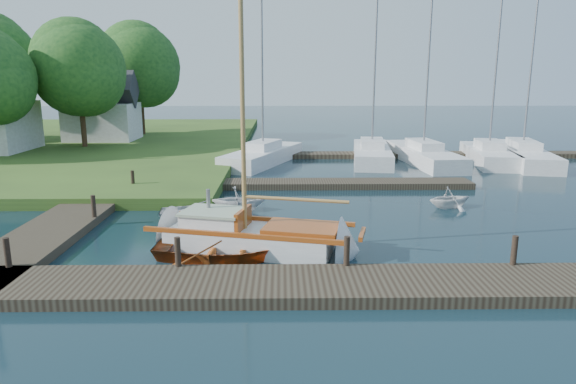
{
  "coord_description": "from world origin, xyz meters",
  "views": [
    {
      "loc": [
        -0.25,
        -17.98,
        5.22
      ],
      "look_at": [
        0.0,
        0.0,
        1.2
      ],
      "focal_mm": 32.0,
      "sensor_mm": 36.0,
      "label": 1
    }
  ],
  "objects_px": {
    "sailboat": "(256,239)",
    "dinghy": "(222,245)",
    "mooring_post_3": "(514,250)",
    "tree_3": "(79,69)",
    "tender_d": "(450,196)",
    "marina_boat_4": "(489,154)",
    "tender_a": "(206,209)",
    "house_c": "(102,113)",
    "mooring_post_4": "(94,206)",
    "marina_boat_5": "(522,153)",
    "marina_boat_3": "(423,154)",
    "mooring_post_1": "(178,252)",
    "tree_7": "(139,65)",
    "marina_boat_2": "(372,152)",
    "tender_b": "(238,197)",
    "marina_boat_0": "(263,155)",
    "mooring_post_5": "(133,179)",
    "mooring_post_2": "(347,251)",
    "mooring_post_0": "(7,253)"
  },
  "relations": [
    {
      "from": "dinghy",
      "to": "tree_7",
      "type": "bearing_deg",
      "value": 21.97
    },
    {
      "from": "mooring_post_3",
      "to": "mooring_post_4",
      "type": "bearing_deg",
      "value": 158.96
    },
    {
      "from": "mooring_post_1",
      "to": "marina_boat_2",
      "type": "distance_m",
      "value": 21.16
    },
    {
      "from": "sailboat",
      "to": "tree_3",
      "type": "xyz_separation_m",
      "value": [
        -12.98,
        20.9,
        5.47
      ]
    },
    {
      "from": "tender_b",
      "to": "marina_boat_0",
      "type": "relative_size",
      "value": 0.2
    },
    {
      "from": "sailboat",
      "to": "marina_boat_5",
      "type": "distance_m",
      "value": 23.05
    },
    {
      "from": "mooring_post_2",
      "to": "house_c",
      "type": "bearing_deg",
      "value": 119.86
    },
    {
      "from": "sailboat",
      "to": "dinghy",
      "type": "height_order",
      "value": "sailboat"
    },
    {
      "from": "marina_boat_3",
      "to": "mooring_post_3",
      "type": "bearing_deg",
      "value": 167.08
    },
    {
      "from": "marina_boat_0",
      "to": "tree_3",
      "type": "xyz_separation_m",
      "value": [
        -12.64,
        4.54,
        5.25
      ]
    },
    {
      "from": "mooring_post_0",
      "to": "mooring_post_3",
      "type": "bearing_deg",
      "value": 0.0
    },
    {
      "from": "mooring_post_4",
      "to": "tender_b",
      "type": "relative_size",
      "value": 0.39
    },
    {
      "from": "mooring_post_4",
      "to": "tree_3",
      "type": "bearing_deg",
      "value": 111.19
    },
    {
      "from": "mooring_post_4",
      "to": "mooring_post_5",
      "type": "relative_size",
      "value": 1.0
    },
    {
      "from": "tender_d",
      "to": "marina_boat_4",
      "type": "height_order",
      "value": "marina_boat_4"
    },
    {
      "from": "sailboat",
      "to": "house_c",
      "type": "height_order",
      "value": "sailboat"
    },
    {
      "from": "marina_boat_4",
      "to": "house_c",
      "type": "relative_size",
      "value": 1.86
    },
    {
      "from": "tender_a",
      "to": "marina_boat_2",
      "type": "bearing_deg",
      "value": -38.56
    },
    {
      "from": "tender_d",
      "to": "tree_7",
      "type": "distance_m",
      "value": 30.7
    },
    {
      "from": "marina_boat_4",
      "to": "mooring_post_3",
      "type": "bearing_deg",
      "value": 168.98
    },
    {
      "from": "sailboat",
      "to": "marina_boat_3",
      "type": "bearing_deg",
      "value": 73.83
    },
    {
      "from": "mooring_post_3",
      "to": "tender_d",
      "type": "xyz_separation_m",
      "value": [
        0.66,
        7.35,
        -0.21
      ]
    },
    {
      "from": "marina_boat_0",
      "to": "marina_boat_4",
      "type": "xyz_separation_m",
      "value": [
        14.1,
        0.12,
        -0.0
      ]
    },
    {
      "from": "mooring_post_5",
      "to": "tender_b",
      "type": "relative_size",
      "value": 0.39
    },
    {
      "from": "mooring_post_2",
      "to": "tree_3",
      "type": "height_order",
      "value": "tree_3"
    },
    {
      "from": "mooring_post_2",
      "to": "sailboat",
      "type": "xyz_separation_m",
      "value": [
        -2.51,
        2.15,
        -0.36
      ]
    },
    {
      "from": "marina_boat_5",
      "to": "house_c",
      "type": "height_order",
      "value": "marina_boat_5"
    },
    {
      "from": "tender_a",
      "to": "house_c",
      "type": "bearing_deg",
      "value": 21.36
    },
    {
      "from": "mooring_post_4",
      "to": "marina_boat_4",
      "type": "distance_m",
      "value": 23.99
    },
    {
      "from": "house_c",
      "to": "marina_boat_3",
      "type": "bearing_deg",
      "value": -20.14
    },
    {
      "from": "marina_boat_0",
      "to": "marina_boat_5",
      "type": "height_order",
      "value": "marina_boat_0"
    },
    {
      "from": "tender_b",
      "to": "sailboat",
      "type": "bearing_deg",
      "value": -167.75
    },
    {
      "from": "tender_a",
      "to": "tender_d",
      "type": "xyz_separation_m",
      "value": [
        9.78,
        1.49,
        0.14
      ]
    },
    {
      "from": "mooring_post_5",
      "to": "tender_d",
      "type": "distance_m",
      "value": 13.92
    },
    {
      "from": "sailboat",
      "to": "marina_boat_4",
      "type": "xyz_separation_m",
      "value": [
        13.76,
        16.48,
        0.22
      ]
    },
    {
      "from": "dinghy",
      "to": "marina_boat_3",
      "type": "height_order",
      "value": "marina_boat_3"
    },
    {
      "from": "sailboat",
      "to": "dinghy",
      "type": "relative_size",
      "value": 2.47
    },
    {
      "from": "mooring_post_3",
      "to": "tree_3",
      "type": "distance_m",
      "value": 30.94
    },
    {
      "from": "mooring_post_2",
      "to": "marina_boat_5",
      "type": "distance_m",
      "value": 23.1
    },
    {
      "from": "tender_d",
      "to": "tree_3",
      "type": "distance_m",
      "value": 26.49
    },
    {
      "from": "dinghy",
      "to": "tree_3",
      "type": "relative_size",
      "value": 0.46
    },
    {
      "from": "mooring_post_3",
      "to": "sailboat",
      "type": "height_order",
      "value": "sailboat"
    },
    {
      "from": "house_c",
      "to": "tree_3",
      "type": "xyz_separation_m",
      "value": [
        0.0,
        -3.95,
        3.23
      ]
    },
    {
      "from": "dinghy",
      "to": "tree_3",
      "type": "xyz_separation_m",
      "value": [
        -12.01,
        21.6,
        5.4
      ]
    },
    {
      "from": "house_c",
      "to": "mooring_post_1",
      "type": "bearing_deg",
      "value": -67.83
    },
    {
      "from": "tender_b",
      "to": "house_c",
      "type": "bearing_deg",
      "value": 31.99
    },
    {
      "from": "marina_boat_0",
      "to": "marina_boat_2",
      "type": "distance_m",
      "value": 6.95
    },
    {
      "from": "sailboat",
      "to": "marina_boat_4",
      "type": "height_order",
      "value": "marina_boat_4"
    },
    {
      "from": "mooring_post_1",
      "to": "marina_boat_2",
      "type": "xyz_separation_m",
      "value": [
        8.54,
        19.36,
        -0.13
      ]
    },
    {
      "from": "marina_boat_5",
      "to": "tree_7",
      "type": "xyz_separation_m",
      "value": [
        -26.94,
        12.27,
        5.64
      ]
    }
  ]
}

